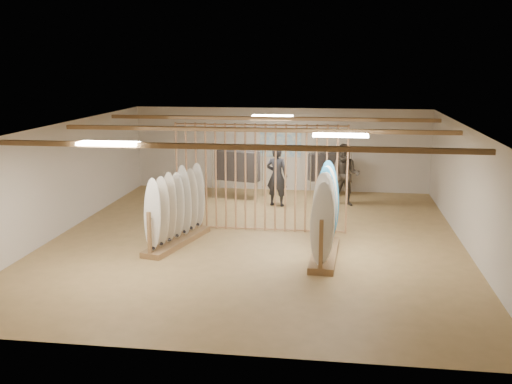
# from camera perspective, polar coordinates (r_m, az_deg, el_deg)

# --- Properties ---
(floor) EXTENTS (12.00, 12.00, 0.00)m
(floor) POSITION_cam_1_polar(r_m,az_deg,el_deg) (14.89, 0.00, -4.52)
(floor) COLOR tan
(floor) RESTS_ON ground
(ceiling) EXTENTS (12.00, 12.00, 0.00)m
(ceiling) POSITION_cam_1_polar(r_m,az_deg,el_deg) (14.33, 0.00, 6.26)
(ceiling) COLOR gray
(ceiling) RESTS_ON ground
(wall_back) EXTENTS (12.00, 0.00, 12.00)m
(wall_back) POSITION_cam_1_polar(r_m,az_deg,el_deg) (20.42, 2.35, 4.08)
(wall_back) COLOR beige
(wall_back) RESTS_ON ground
(wall_front) EXTENTS (12.00, 0.00, 12.00)m
(wall_front) POSITION_cam_1_polar(r_m,az_deg,el_deg) (8.84, -5.45, -6.90)
(wall_front) COLOR beige
(wall_front) RESTS_ON ground
(wall_left) EXTENTS (0.00, 12.00, 12.00)m
(wall_left) POSITION_cam_1_polar(r_m,az_deg,el_deg) (16.01, -18.02, 1.23)
(wall_left) COLOR beige
(wall_left) RESTS_ON ground
(wall_right) EXTENTS (0.00, 12.00, 12.00)m
(wall_right) POSITION_cam_1_polar(r_m,az_deg,el_deg) (14.72, 19.65, 0.19)
(wall_right) COLOR beige
(wall_right) RESTS_ON ground
(ceiling_slats) EXTENTS (9.50, 6.12, 0.10)m
(ceiling_slats) POSITION_cam_1_polar(r_m,az_deg,el_deg) (14.34, 0.00, 5.95)
(ceiling_slats) COLOR olive
(ceiling_slats) RESTS_ON ground
(light_panels) EXTENTS (1.20, 0.35, 0.06)m
(light_panels) POSITION_cam_1_polar(r_m,az_deg,el_deg) (14.34, 0.00, 6.03)
(light_panels) COLOR white
(light_panels) RESTS_ON ground
(bamboo_partition) EXTENTS (4.45, 0.05, 2.78)m
(bamboo_partition) POSITION_cam_1_polar(r_m,az_deg,el_deg) (15.32, 0.42, 1.36)
(bamboo_partition) COLOR tan
(bamboo_partition) RESTS_ON ground
(poster) EXTENTS (1.40, 0.03, 0.90)m
(poster) POSITION_cam_1_polar(r_m,az_deg,el_deg) (20.37, 2.35, 4.63)
(poster) COLOR #397FC7
(poster) RESTS_ON ground
(rack_left) EXTENTS (1.10, 2.63, 1.81)m
(rack_left) POSITION_cam_1_polar(r_m,az_deg,el_deg) (14.47, -7.55, -2.56)
(rack_left) COLOR olive
(rack_left) RESTS_ON floor
(rack_right) EXTENTS (0.65, 2.45, 1.96)m
(rack_right) POSITION_cam_1_polar(r_m,az_deg,el_deg) (13.42, 6.61, -3.49)
(rack_right) COLOR olive
(rack_right) RESTS_ON floor
(clothing_rack_a) EXTENTS (1.50, 0.74, 1.66)m
(clothing_rack_a) POSITION_cam_1_polar(r_m,az_deg,el_deg) (19.04, -1.80, 2.50)
(clothing_rack_a) COLOR silver
(clothing_rack_a) RESTS_ON floor
(clothing_rack_b) EXTENTS (1.34, 0.86, 1.51)m
(clothing_rack_b) POSITION_cam_1_polar(r_m,az_deg,el_deg) (19.57, 6.93, 2.41)
(clothing_rack_b) COLOR silver
(clothing_rack_b) RESTS_ON floor
(shopper_a) EXTENTS (0.87, 0.69, 2.08)m
(shopper_a) POSITION_cam_1_polar(r_m,az_deg,el_deg) (18.15, 2.01, 1.91)
(shopper_a) COLOR #27292F
(shopper_a) RESTS_ON floor
(shopper_b) EXTENTS (1.19, 1.02, 2.14)m
(shopper_b) POSITION_cam_1_polar(r_m,az_deg,el_deg) (18.36, 8.49, 2.00)
(shopper_b) COLOR #403931
(shopper_b) RESTS_ON floor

